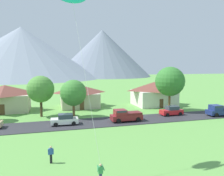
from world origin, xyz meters
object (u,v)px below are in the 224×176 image
Objects in this scene: house_leftmost at (79,95)px; watcher_person at (51,154)px; tree_right_of_center at (73,93)px; tree_center at (41,89)px; parked_car_red_west_end at (171,111)px; house_left_center at (154,93)px; pickup_truck_maroon_east_side at (126,115)px; tree_near_left at (170,81)px; house_right_center at (5,98)px; parked_car_white_mid_east at (65,120)px; pickup_truck_navy_west_side at (220,110)px.

house_leftmost is 29.21m from watcher_person.
tree_right_of_center is at bearing 77.39° from watcher_person.
house_leftmost is at bearing 44.68° from tree_center.
parked_car_red_west_end is (23.37, -5.53, -4.18)m from tree_center.
house_leftmost is 1.28× the size of tree_right_of_center.
tree_right_of_center is 18.40m from parked_car_red_west_end.
tree_right_of_center is (5.62, -2.26, -0.60)m from tree_center.
house_left_center reaches higher than pickup_truck_maroon_east_side.
tree_near_left is (0.03, -7.00, 3.24)m from house_left_center.
tree_near_left is (32.19, -8.76, 3.30)m from house_right_center.
house_leftmost is 15.60m from parked_car_white_mid_east.
tree_near_left is 5.41× the size of watcher_person.
house_left_center is at bearing 81.32° from parked_car_red_west_end.
pickup_truck_maroon_east_side is at bearing -131.92° from house_left_center.
parked_car_red_west_end is at bearing 34.52° from watcher_person.
pickup_truck_navy_west_side reaches higher than parked_car_white_mid_east.
tree_right_of_center is (-19.40, -0.40, -1.62)m from tree_near_left.
pickup_truck_navy_west_side is (26.19, -6.07, -3.39)m from tree_right_of_center.
house_right_center is 1.34× the size of tree_center.
house_right_center is at bearing 144.37° from tree_right_of_center.
house_leftmost is 0.96× the size of tree_near_left.
house_leftmost is 10.59m from tree_right_of_center.
watcher_person is at bearing -141.51° from tree_near_left.
tree_center is at bearing 158.05° from tree_right_of_center.
pickup_truck_navy_west_side is at bearing -2.68° from parked_car_white_mid_east.
tree_near_left is at bearing -89.79° from house_left_center.
watcher_person is (1.53, -20.55, -4.17)m from tree_center.
tree_center reaches higher than house_left_center.
watcher_person is (-23.47, -25.69, -1.95)m from house_left_center.
tree_right_of_center reaches higher than parked_car_red_west_end.
tree_center reaches higher than tree_right_of_center.
pickup_truck_navy_west_side is (6.81, -13.48, -1.77)m from house_left_center.
house_right_center is 25.36m from pickup_truck_maroon_east_side.
house_left_center is 1.82× the size of pickup_truck_navy_west_side.
tree_center reaches higher than pickup_truck_maroon_east_side.
watcher_person is (-30.28, -12.21, -0.18)m from pickup_truck_navy_west_side.
pickup_truck_maroon_east_side is at bearing 47.10° from watcher_person.
house_right_center is 33.52m from tree_near_left.
tree_right_of_center is (-19.38, -7.41, 1.62)m from house_left_center.
parked_car_white_mid_east is at bearing 80.81° from watcher_person.
tree_near_left reaches higher than tree_center.
house_left_center reaches higher than watcher_person.
house_left_center is at bearing 48.08° from pickup_truck_maroon_east_side.
pickup_truck_navy_west_side is 32.64m from watcher_person.
tree_near_left reaches higher than pickup_truck_maroon_east_side.
house_leftmost is 11.49m from tree_center.
pickup_truck_maroon_east_side reaches higher than parked_car_red_west_end.
tree_right_of_center is at bearing -159.09° from house_left_center.
house_left_center is 32.21m from house_right_center.
tree_right_of_center is at bearing -103.08° from house_leftmost.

